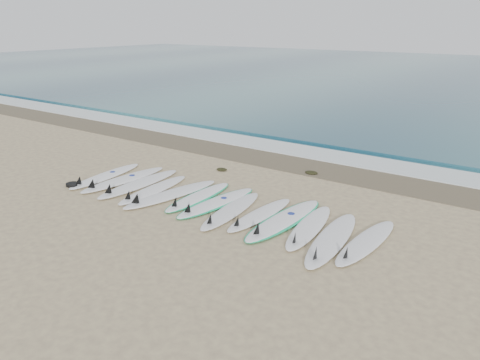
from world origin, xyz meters
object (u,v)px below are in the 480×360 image
Objects in this scene: surfboard_0 at (104,176)px; surfboard_6 at (216,203)px; leash_coil at (72,185)px; surfboard_12 at (365,243)px.

surfboard_6 is (3.81, 0.23, -0.01)m from surfboard_0.
surfboard_0 is 5.86× the size of leash_coil.
surfboard_12 is at bearing 8.71° from leash_coil.
surfboard_12 is at bearing -4.49° from surfboard_0.
surfboard_0 is 1.05× the size of surfboard_12.
surfboard_0 reaches higher than surfboard_6.
surfboard_0 is 3.82m from surfboard_6.
leash_coil is (-3.94, -1.18, -0.00)m from surfboard_6.
surfboard_12 is 7.77m from leash_coil.
leash_coil is at bearing -104.10° from surfboard_0.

